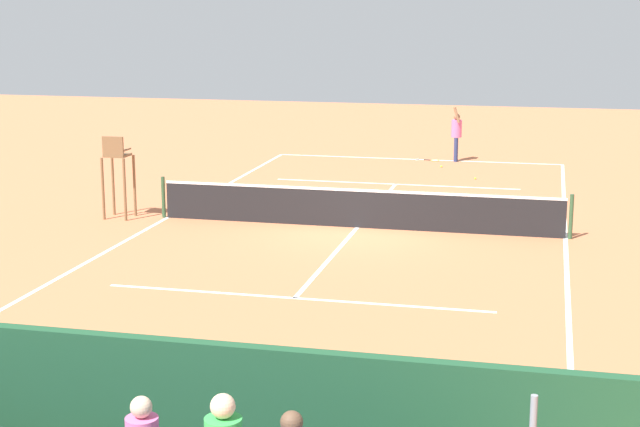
{
  "coord_description": "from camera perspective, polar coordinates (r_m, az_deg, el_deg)",
  "views": [
    {
      "loc": [
        -4.52,
        23.06,
        5.44
      ],
      "look_at": [
        0.0,
        4.0,
        1.2
      ],
      "focal_mm": 54.81,
      "sensor_mm": 36.0,
      "label": 1
    }
  ],
  "objects": [
    {
      "name": "umpire_chair",
      "position": [
        25.47,
        -11.77,
        2.63
      ],
      "size": [
        0.67,
        0.67,
        2.14
      ],
      "color": "brown",
      "rests_on": "ground"
    },
    {
      "name": "ground_plane",
      "position": [
        24.12,
        2.19,
        -0.83
      ],
      "size": [
        60.0,
        60.0,
        0.0
      ],
      "primitive_type": "plane",
      "color": "#CC7047"
    },
    {
      "name": "tennis_ball_far",
      "position": [
        31.09,
        9.05,
        2.05
      ],
      "size": [
        0.07,
        0.07,
        0.07
      ],
      "primitive_type": "sphere",
      "color": "#CCDB33",
      "rests_on": "ground"
    },
    {
      "name": "tennis_net",
      "position": [
        24.01,
        2.2,
        0.34
      ],
      "size": [
        10.3,
        0.1,
        1.07
      ],
      "color": "black",
      "rests_on": "ground"
    },
    {
      "name": "backdrop_wall",
      "position": [
        11.06,
        -12.29,
        -11.77
      ],
      "size": [
        18.0,
        0.16,
        2.0
      ],
      "primitive_type": "cube",
      "color": "#1E4C2D",
      "rests_on": "ground"
    },
    {
      "name": "tennis_racket",
      "position": [
        34.56,
        6.69,
        3.1
      ],
      "size": [
        0.58,
        0.36,
        0.03
      ],
      "color": "black",
      "rests_on": "ground"
    },
    {
      "name": "court_line_markings",
      "position": [
        24.16,
        2.21,
        -0.8
      ],
      "size": [
        10.1,
        22.2,
        0.01
      ],
      "color": "white",
      "rests_on": "ground"
    },
    {
      "name": "tennis_player",
      "position": [
        34.43,
        7.97,
        4.72
      ],
      "size": [
        0.38,
        0.54,
        1.93
      ],
      "color": "navy",
      "rests_on": "ground"
    },
    {
      "name": "tennis_ball_near",
      "position": [
        33.19,
        7.1,
        2.75
      ],
      "size": [
        0.07,
        0.07,
        0.07
      ],
      "primitive_type": "sphere",
      "color": "#CCDB33",
      "rests_on": "ground"
    }
  ]
}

